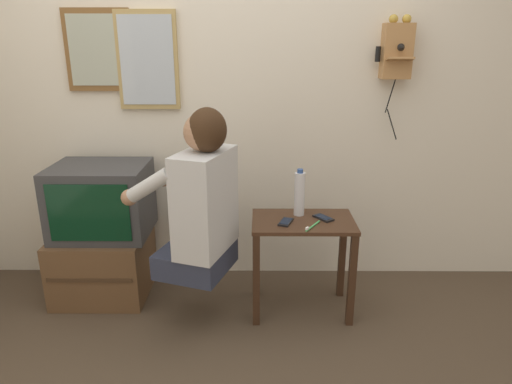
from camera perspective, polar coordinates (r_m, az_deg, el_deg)
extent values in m
plane|color=#4C3D2D|center=(2.52, -4.05, -20.34)|extent=(14.00, 14.00, 0.00)
cube|color=silver|center=(2.98, -3.16, 12.61)|extent=(6.80, 0.05, 2.55)
cube|color=#422819|center=(2.66, 5.91, -3.71)|extent=(0.59, 0.37, 0.02)
cube|color=#382215|center=(2.63, 0.04, -11.00)|extent=(0.04, 0.04, 0.57)
cube|color=#382215|center=(2.68, 11.90, -10.80)|extent=(0.04, 0.04, 0.57)
cube|color=#382215|center=(2.91, 0.07, -7.90)|extent=(0.04, 0.04, 0.57)
cube|color=#382215|center=(2.96, 10.71, -7.79)|extent=(0.04, 0.04, 0.57)
cube|color=#2D3347|center=(2.64, -7.50, -8.21)|extent=(0.47, 0.49, 0.14)
cube|color=silver|center=(2.48, -6.34, -1.22)|extent=(0.34, 0.46, 0.56)
sphere|color=#A37556|center=(2.38, -6.67, 7.45)|extent=(0.20, 0.20, 0.20)
ellipsoid|color=#382314|center=(2.36, -6.12, 7.71)|extent=(0.26, 0.27, 0.23)
cylinder|color=silver|center=(2.40, -13.28, 0.75)|extent=(0.30, 0.16, 0.22)
cylinder|color=silver|center=(2.69, -9.34, 2.90)|extent=(0.30, 0.16, 0.22)
sphere|color=#A37556|center=(2.49, -15.56, -0.67)|extent=(0.09, 0.09, 0.09)
sphere|color=#A37556|center=(2.77, -11.51, 1.57)|extent=(0.09, 0.09, 0.09)
cube|color=brown|center=(3.14, -18.49, -8.43)|extent=(0.57, 0.52, 0.42)
cube|color=#432E1C|center=(2.91, -20.14, -10.35)|extent=(0.51, 0.01, 0.02)
cube|color=#38383A|center=(2.98, -18.72, -0.95)|extent=(0.57, 0.45, 0.44)
cube|color=black|center=(2.78, -20.19, -2.52)|extent=(0.47, 0.01, 0.34)
cube|color=#AD7A47|center=(3.00, 17.17, 16.46)|extent=(0.17, 0.11, 0.32)
cube|color=#AD7A47|center=(2.92, 17.57, 15.59)|extent=(0.16, 0.07, 0.03)
sphere|color=#B79338|center=(2.98, 16.82, 20.00)|extent=(0.05, 0.05, 0.05)
sphere|color=#B79338|center=(3.00, 18.33, 19.85)|extent=(0.05, 0.05, 0.05)
cone|color=black|center=(2.90, 17.81, 16.84)|extent=(0.04, 0.05, 0.04)
cylinder|color=black|center=(2.97, 15.00, 16.32)|extent=(0.03, 0.03, 0.09)
cylinder|color=black|center=(3.00, 16.47, 11.50)|extent=(0.04, 0.04, 0.22)
cylinder|color=black|center=(3.03, 16.61, 8.11)|extent=(0.07, 0.06, 0.19)
cube|color=brown|center=(3.09, -19.09, 16.40)|extent=(0.41, 0.02, 0.49)
cube|color=#A8AD99|center=(3.07, -19.18, 16.38)|extent=(0.35, 0.01, 0.42)
cube|color=tan|center=(3.00, -13.40, 15.71)|extent=(0.38, 0.03, 0.59)
cube|color=#B2BCC6|center=(2.99, -13.47, 15.69)|extent=(0.33, 0.01, 0.53)
cube|color=black|center=(2.60, 3.75, -3.76)|extent=(0.10, 0.14, 0.01)
cube|color=black|center=(2.60, 3.75, -3.63)|extent=(0.08, 0.11, 0.00)
cube|color=black|center=(2.68, 8.41, -3.22)|extent=(0.12, 0.14, 0.01)
cube|color=black|center=(2.68, 8.41, -3.09)|extent=(0.10, 0.11, 0.00)
cylinder|color=silver|center=(2.69, 5.46, -0.25)|extent=(0.06, 0.06, 0.26)
cylinder|color=#2D4C8C|center=(2.64, 5.55, 2.63)|extent=(0.03, 0.03, 0.02)
cylinder|color=#4CBF66|center=(2.56, 7.12, -4.23)|extent=(0.10, 0.15, 0.01)
cube|color=white|center=(2.50, 6.42, -4.54)|extent=(0.02, 0.03, 0.01)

